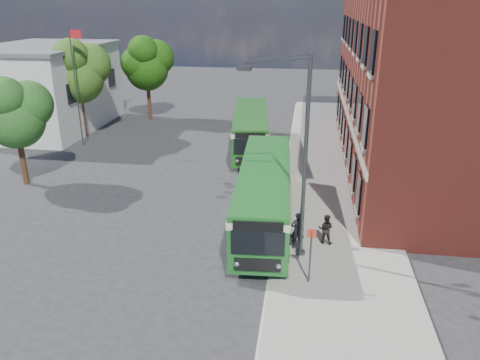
# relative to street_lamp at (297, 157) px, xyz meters

# --- Properties ---
(ground) EXTENTS (120.00, 120.00, 0.00)m
(ground) POSITION_rel_street_lamp_xyz_m (-4.84, 2.00, -4.79)
(ground) COLOR #29292B
(ground) RESTS_ON ground
(pavement) EXTENTS (6.00, 48.00, 0.15)m
(pavement) POSITION_rel_street_lamp_xyz_m (2.16, 10.00, -4.72)
(pavement) COLOR gray
(pavement) RESTS_ON ground
(kerb_line) EXTENTS (0.12, 48.00, 0.01)m
(kerb_line) POSITION_rel_street_lamp_xyz_m (-0.89, 10.00, -4.79)
(kerb_line) COLOR beige
(kerb_line) RESTS_ON ground
(brick_office) EXTENTS (12.10, 26.00, 14.20)m
(brick_office) POSITION_rel_street_lamp_xyz_m (9.16, 14.00, 2.18)
(brick_office) COLOR maroon
(brick_office) RESTS_ON ground
(white_building) EXTENTS (9.40, 13.40, 7.30)m
(white_building) POSITION_rel_street_lamp_xyz_m (-22.84, 20.00, -1.13)
(white_building) COLOR silver
(white_building) RESTS_ON ground
(flagpole) EXTENTS (0.95, 0.10, 9.00)m
(flagpole) POSITION_rel_street_lamp_xyz_m (-17.29, 15.00, 0.15)
(flagpole) COLOR #393C3E
(flagpole) RESTS_ON ground
(street_lamp) EXTENTS (2.96, 2.38, 9.00)m
(street_lamp) POSITION_rel_street_lamp_xyz_m (0.00, 0.00, 0.00)
(street_lamp) COLOR #393C3E
(street_lamp) RESTS_ON ground
(bus_stop_sign) EXTENTS (0.35, 0.08, 2.52)m
(bus_stop_sign) POSITION_rel_street_lamp_xyz_m (0.76, -2.20, -3.28)
(bus_stop_sign) COLOR #393C3E
(bus_stop_sign) RESTS_ON ground
(bus_front) EXTENTS (3.17, 12.18, 3.02)m
(bus_front) POSITION_rel_street_lamp_xyz_m (-1.64, 3.40, -2.96)
(bus_front) COLOR #1D6122
(bus_front) RESTS_ON ground
(bus_rear) EXTENTS (3.85, 11.42, 3.02)m
(bus_rear) POSITION_rel_street_lamp_xyz_m (-3.90, 15.85, -2.96)
(bus_rear) COLOR #205A1C
(bus_rear) RESTS_ON ground
(pedestrian_a) EXTENTS (0.72, 0.53, 1.81)m
(pedestrian_a) POSITION_rel_street_lamp_xyz_m (0.19, 0.50, -3.74)
(pedestrian_a) COLOR black
(pedestrian_a) RESTS_ON pavement
(pedestrian_b) EXTENTS (0.80, 0.67, 1.48)m
(pedestrian_b) POSITION_rel_street_lamp_xyz_m (1.49, 1.18, -3.90)
(pedestrian_b) COLOR black
(pedestrian_b) RESTS_ON pavement
(tree_left) EXTENTS (4.07, 3.87, 6.87)m
(tree_left) POSITION_rel_street_lamp_xyz_m (-17.09, 6.58, -0.13)
(tree_left) COLOR #331F12
(tree_left) RESTS_ON ground
(tree_mid) EXTENTS (4.84, 4.60, 8.18)m
(tree_mid) POSITION_rel_street_lamp_xyz_m (-18.36, 17.63, 0.76)
(tree_mid) COLOR #331F12
(tree_mid) RESTS_ON ground
(tree_right) EXTENTS (4.72, 4.48, 7.96)m
(tree_right) POSITION_rel_street_lamp_xyz_m (-14.83, 24.43, 0.61)
(tree_right) COLOR #331F12
(tree_right) RESTS_ON ground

